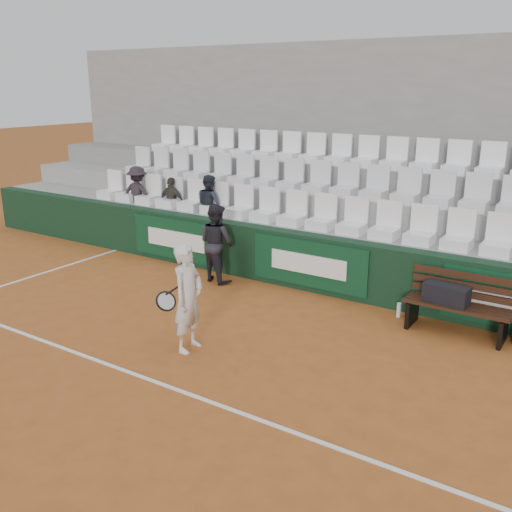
% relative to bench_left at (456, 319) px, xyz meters
% --- Properties ---
extents(ground, '(80.00, 80.00, 0.00)m').
position_rel_bench_left_xyz_m(ground, '(-2.43, -3.46, -0.23)').
color(ground, '#A85926').
rests_on(ground, ground).
extents(court_baseline, '(18.00, 0.06, 0.01)m').
position_rel_bench_left_xyz_m(court_baseline, '(-2.43, -3.46, -0.22)').
color(court_baseline, white).
rests_on(court_baseline, ground).
extents(back_barrier, '(18.00, 0.34, 1.00)m').
position_rel_bench_left_xyz_m(back_barrier, '(-2.36, 0.53, 0.28)').
color(back_barrier, black).
rests_on(back_barrier, ground).
extents(grandstand_tier_front, '(18.00, 0.95, 1.00)m').
position_rel_bench_left_xyz_m(grandstand_tier_front, '(-2.43, 1.16, 0.28)').
color(grandstand_tier_front, '#999996').
rests_on(grandstand_tier_front, ground).
extents(grandstand_tier_mid, '(18.00, 0.95, 1.45)m').
position_rel_bench_left_xyz_m(grandstand_tier_mid, '(-2.43, 2.11, 0.50)').
color(grandstand_tier_mid, '#969694').
rests_on(grandstand_tier_mid, ground).
extents(grandstand_tier_back, '(18.00, 0.95, 1.90)m').
position_rel_bench_left_xyz_m(grandstand_tier_back, '(-2.43, 3.06, 0.72)').
color(grandstand_tier_back, gray).
rests_on(grandstand_tier_back, ground).
extents(grandstand_rear_wall, '(18.00, 0.30, 4.40)m').
position_rel_bench_left_xyz_m(grandstand_rear_wall, '(-2.43, 3.69, 1.98)').
color(grandstand_rear_wall, gray).
rests_on(grandstand_rear_wall, ground).
extents(seat_row_front, '(11.90, 0.44, 0.63)m').
position_rel_bench_left_xyz_m(seat_row_front, '(-2.43, 0.99, 1.09)').
color(seat_row_front, white).
rests_on(seat_row_front, grandstand_tier_front).
extents(seat_row_mid, '(11.90, 0.44, 0.63)m').
position_rel_bench_left_xyz_m(seat_row_mid, '(-2.43, 1.94, 1.54)').
color(seat_row_mid, silver).
rests_on(seat_row_mid, grandstand_tier_mid).
extents(seat_row_back, '(11.90, 0.44, 0.63)m').
position_rel_bench_left_xyz_m(seat_row_back, '(-2.43, 2.89, 1.99)').
color(seat_row_back, white).
rests_on(seat_row_back, grandstand_tier_back).
extents(bench_left, '(1.50, 0.56, 0.45)m').
position_rel_bench_left_xyz_m(bench_left, '(0.00, 0.00, 0.00)').
color(bench_left, '#371C10').
rests_on(bench_left, ground).
extents(sports_bag_left, '(0.67, 0.35, 0.28)m').
position_rel_bench_left_xyz_m(sports_bag_left, '(-0.17, -0.01, 0.36)').
color(sports_bag_left, black).
rests_on(sports_bag_left, bench_left).
extents(water_bottle_near, '(0.07, 0.07, 0.24)m').
position_rel_bench_left_xyz_m(water_bottle_near, '(-0.91, 0.15, -0.11)').
color(water_bottle_near, silver).
rests_on(water_bottle_near, ground).
extents(tennis_player, '(0.70, 0.58, 1.51)m').
position_rel_bench_left_xyz_m(tennis_player, '(-2.95, -2.51, 0.53)').
color(tennis_player, silver).
rests_on(tennis_player, ground).
extents(ball_kid, '(0.82, 0.70, 1.46)m').
position_rel_bench_left_xyz_m(ball_kid, '(-4.35, 0.00, 0.50)').
color(ball_kid, black).
rests_on(ball_kid, ground).
extents(spectator_a, '(0.86, 0.58, 1.24)m').
position_rel_bench_left_xyz_m(spectator_a, '(-7.29, 1.04, 1.39)').
color(spectator_a, black).
rests_on(spectator_a, grandstand_tier_front).
extents(spectator_b, '(0.66, 0.33, 1.08)m').
position_rel_bench_left_xyz_m(spectator_b, '(-6.30, 1.04, 1.31)').
color(spectator_b, '#36312B').
rests_on(spectator_b, grandstand_tier_front).
extents(spectator_c, '(0.73, 0.66, 1.22)m').
position_rel_bench_left_xyz_m(spectator_c, '(-5.29, 1.04, 1.39)').
color(spectator_c, '#1F252F').
rests_on(spectator_c, grandstand_tier_front).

